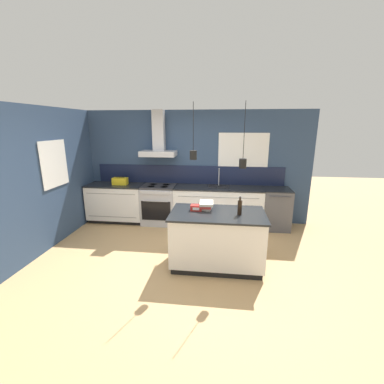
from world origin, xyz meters
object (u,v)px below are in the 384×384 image
bottle_on_island (240,207)px  book_stack (206,205)px  oven_range (159,204)px  red_supply_box (196,208)px  yellow_toolbox (120,181)px  dishwasher (276,209)px

bottle_on_island → book_stack: 0.58m
oven_range → red_supply_box: (1.05, -1.66, 0.50)m
red_supply_box → yellow_toolbox: bearing=139.9°
oven_range → yellow_toolbox: yellow_toolbox is taller
oven_range → book_stack: bearing=-52.8°
bottle_on_island → yellow_toolbox: bottle_on_island is taller
bottle_on_island → book_stack: bottle_on_island is taller
dishwasher → red_supply_box: bearing=-134.3°
book_stack → bottle_on_island: bearing=-21.6°
book_stack → dishwasher: bearing=47.2°
dishwasher → yellow_toolbox: 3.63m
oven_range → bottle_on_island: size_ratio=3.10×
yellow_toolbox → oven_range: bearing=-0.3°
red_supply_box → oven_range: bearing=122.3°
bottle_on_island → book_stack: (-0.54, 0.21, -0.05)m
dishwasher → red_supply_box: red_supply_box is taller
bottle_on_island → book_stack: bearing=158.4°
book_stack → red_supply_box: 0.17m
oven_range → red_supply_box: red_supply_box is taller
book_stack → yellow_toolbox: yellow_toolbox is taller
oven_range → book_stack: size_ratio=2.84×
yellow_toolbox → red_supply_box: bearing=-40.1°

